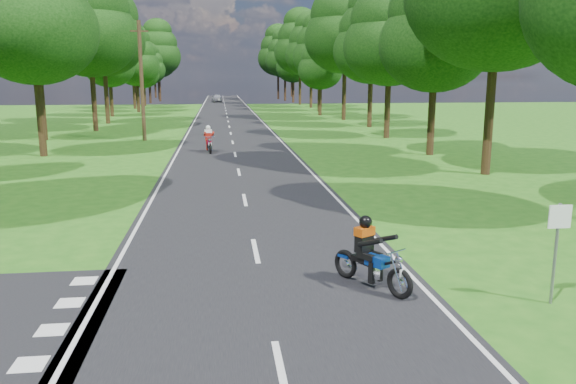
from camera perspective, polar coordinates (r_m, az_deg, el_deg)
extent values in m
plane|color=#225F15|center=(12.39, -2.72, -8.85)|extent=(160.00, 160.00, 0.00)
cube|color=black|center=(61.73, -6.19, 7.57)|extent=(7.00, 140.00, 0.02)
cube|color=silver|center=(8.75, -0.68, -17.85)|extent=(0.12, 2.00, 0.01)
cube|color=silver|center=(14.27, -3.32, -5.96)|extent=(0.12, 2.00, 0.01)
cube|color=silver|center=(20.06, -4.42, -0.79)|extent=(0.12, 2.00, 0.01)
cube|color=silver|center=(25.95, -5.02, 2.04)|extent=(0.12, 2.00, 0.01)
cube|color=silver|center=(31.88, -5.39, 3.83)|extent=(0.12, 2.00, 0.01)
cube|color=silver|center=(37.83, -5.65, 5.05)|extent=(0.12, 2.00, 0.01)
cube|color=silver|center=(43.80, -5.84, 5.94)|extent=(0.12, 2.00, 0.01)
cube|color=silver|center=(49.77, -5.99, 6.62)|extent=(0.12, 2.00, 0.01)
cube|color=silver|center=(55.75, -6.10, 7.15)|extent=(0.12, 2.00, 0.01)
cube|color=silver|center=(61.73, -6.19, 7.58)|extent=(0.12, 2.00, 0.01)
cube|color=silver|center=(67.72, -6.27, 7.93)|extent=(0.12, 2.00, 0.01)
cube|color=silver|center=(73.71, -6.33, 8.23)|extent=(0.12, 2.00, 0.01)
cube|color=silver|center=(79.70, -6.39, 8.48)|extent=(0.12, 2.00, 0.01)
cube|color=silver|center=(85.69, -6.44, 8.69)|extent=(0.12, 2.00, 0.01)
cube|color=silver|center=(91.68, -6.48, 8.88)|extent=(0.12, 2.00, 0.01)
cube|color=silver|center=(97.67, -6.51, 9.05)|extent=(0.12, 2.00, 0.01)
cube|color=silver|center=(103.67, -6.54, 9.19)|extent=(0.12, 2.00, 0.01)
cube|color=silver|center=(109.66, -6.57, 9.32)|extent=(0.12, 2.00, 0.01)
cube|color=silver|center=(115.66, -6.60, 9.44)|extent=(0.12, 2.00, 0.01)
cube|color=silver|center=(121.65, -6.62, 9.54)|extent=(0.12, 2.00, 0.01)
cube|color=silver|center=(127.65, -6.64, 9.64)|extent=(0.12, 2.00, 0.01)
cube|color=silver|center=(61.78, -9.28, 7.50)|extent=(0.10, 140.00, 0.01)
cube|color=silver|center=(61.86, -3.11, 7.64)|extent=(0.10, 140.00, 0.01)
cube|color=silver|center=(9.80, -24.79, -15.61)|extent=(0.50, 0.50, 0.01)
cube|color=silver|center=(10.83, -22.85, -12.78)|extent=(0.50, 0.50, 0.01)
cube|color=silver|center=(11.89, -21.28, -10.44)|extent=(0.50, 0.50, 0.01)
cube|color=silver|center=(12.98, -19.99, -8.48)|extent=(0.50, 0.50, 0.01)
cylinder|color=black|center=(33.86, -23.82, 6.64)|extent=(0.40, 0.40, 3.91)
ellipsoid|color=black|center=(33.86, -24.50, 14.77)|extent=(6.85, 6.85, 5.82)
cylinder|color=black|center=(42.59, -23.64, 7.40)|extent=(0.40, 0.40, 3.79)
ellipsoid|color=black|center=(42.58, -24.17, 13.67)|extent=(6.64, 6.64, 5.64)
ellipsoid|color=black|center=(42.72, -24.38, 16.14)|extent=(5.69, 5.69, 4.84)
cylinder|color=black|center=(48.27, -19.09, 8.44)|extent=(0.40, 0.40, 4.32)
ellipsoid|color=black|center=(48.32, -19.52, 14.73)|extent=(7.56, 7.56, 6.42)
ellipsoid|color=black|center=(48.51, -19.69, 17.21)|extent=(6.48, 6.48, 5.51)
cylinder|color=black|center=(55.70, -17.94, 8.90)|extent=(0.40, 0.40, 4.40)
ellipsoid|color=black|center=(55.76, -18.29, 14.46)|extent=(7.71, 7.71, 6.55)
ellipsoid|color=black|center=(55.92, -18.44, 16.66)|extent=(6.60, 6.60, 5.61)
cylinder|color=black|center=(65.48, -17.49, 8.73)|extent=(0.40, 0.40, 3.20)
ellipsoid|color=black|center=(65.44, -17.71, 12.17)|extent=(5.60, 5.60, 4.76)
ellipsoid|color=black|center=(65.48, -17.79, 13.53)|extent=(4.80, 4.80, 4.08)
ellipsoid|color=black|center=(65.57, -17.88, 14.89)|extent=(3.60, 3.60, 3.06)
cylinder|color=black|center=(72.47, -14.98, 9.11)|extent=(0.40, 0.40, 3.22)
ellipsoid|color=black|center=(72.42, -15.15, 12.24)|extent=(5.64, 5.64, 4.79)
ellipsoid|color=black|center=(72.47, -15.22, 13.48)|extent=(4.83, 4.83, 4.11)
ellipsoid|color=black|center=(72.55, -15.28, 14.72)|extent=(3.62, 3.62, 3.08)
cylinder|color=black|center=(80.35, -15.34, 9.44)|extent=(0.40, 0.40, 3.61)
ellipsoid|color=black|center=(80.34, -15.51, 12.60)|extent=(6.31, 6.31, 5.37)
ellipsoid|color=black|center=(80.40, -15.58, 13.85)|extent=(5.41, 5.41, 4.60)
ellipsoid|color=black|center=(80.50, -15.65, 15.10)|extent=(4.06, 4.06, 3.45)
cylinder|color=black|center=(88.07, -14.36, 9.34)|extent=(0.40, 0.40, 2.67)
ellipsoid|color=black|center=(88.02, -14.47, 11.47)|extent=(4.67, 4.67, 3.97)
ellipsoid|color=black|center=(88.03, -14.51, 12.32)|extent=(4.00, 4.00, 3.40)
ellipsoid|color=black|center=(88.07, -14.56, 13.16)|extent=(3.00, 3.00, 2.55)
cylinder|color=black|center=(97.18, -13.83, 9.67)|extent=(0.40, 0.40, 3.09)
ellipsoid|color=black|center=(97.15, -13.94, 11.91)|extent=(5.40, 5.40, 4.59)
ellipsoid|color=black|center=(97.17, -13.98, 12.80)|extent=(4.63, 4.63, 3.93)
ellipsoid|color=black|center=(97.22, -14.03, 13.68)|extent=(3.47, 3.47, 2.95)
cylinder|color=black|center=(103.54, -12.90, 10.20)|extent=(0.40, 0.40, 4.48)
ellipsoid|color=black|center=(103.57, -13.04, 13.25)|extent=(7.84, 7.84, 6.66)
ellipsoid|color=black|center=(103.67, -13.09, 14.46)|extent=(6.72, 6.72, 5.71)
ellipsoid|color=black|center=(103.81, -13.15, 15.66)|extent=(5.04, 5.04, 4.28)
cylinder|color=black|center=(112.57, -12.97, 10.20)|extent=(0.40, 0.40, 4.09)
ellipsoid|color=black|center=(112.58, -13.09, 12.76)|extent=(7.16, 7.16, 6.09)
ellipsoid|color=black|center=(112.65, -13.13, 13.77)|extent=(6.14, 6.14, 5.22)
ellipsoid|color=black|center=(112.75, -13.18, 14.78)|extent=(4.61, 4.61, 3.92)
cylinder|color=black|center=(26.66, 19.71, 6.55)|extent=(0.40, 0.40, 4.56)
cylinder|color=black|center=(32.57, 14.34, 6.73)|extent=(0.40, 0.40, 3.49)
ellipsoid|color=black|center=(32.51, 14.73, 14.30)|extent=(6.12, 6.12, 5.20)
ellipsoid|color=black|center=(32.64, 14.89, 17.29)|extent=(5.24, 5.24, 4.46)
cylinder|color=black|center=(40.99, 10.05, 7.99)|extent=(0.40, 0.40, 3.69)
ellipsoid|color=black|center=(40.97, 10.28, 14.35)|extent=(6.46, 6.46, 5.49)
ellipsoid|color=black|center=(41.10, 10.37, 16.85)|extent=(5.54, 5.54, 4.71)
cylinder|color=black|center=(49.78, 8.31, 8.69)|extent=(0.40, 0.40, 3.74)
ellipsoid|color=black|center=(49.76, 8.47, 14.00)|extent=(6.55, 6.55, 5.57)
ellipsoid|color=black|center=(49.88, 8.54, 16.09)|extent=(5.62, 5.62, 4.77)
ellipsoid|color=black|center=(50.05, 8.60, 18.18)|extent=(4.21, 4.21, 3.58)
cylinder|color=black|center=(57.71, 5.71, 9.59)|extent=(0.40, 0.40, 4.64)
ellipsoid|color=black|center=(57.79, 5.83, 15.27)|extent=(8.12, 8.12, 6.91)
ellipsoid|color=black|center=(57.98, 5.88, 17.50)|extent=(6.96, 6.96, 5.92)
cylinder|color=black|center=(64.57, 3.27, 9.07)|extent=(0.40, 0.40, 2.91)
ellipsoid|color=black|center=(64.51, 3.31, 12.25)|extent=(5.09, 5.09, 4.33)
ellipsoid|color=black|center=(64.54, 3.32, 13.51)|extent=(4.36, 4.36, 3.71)
ellipsoid|color=black|center=(64.60, 3.34, 14.77)|extent=(3.27, 3.27, 2.78)
cylinder|color=black|center=(72.12, 3.18, 9.73)|extent=(0.40, 0.40, 3.88)
ellipsoid|color=black|center=(72.12, 3.23, 13.52)|extent=(6.78, 6.78, 5.77)
ellipsoid|color=black|center=(72.21, 3.24, 15.02)|extent=(5.81, 5.81, 4.94)
ellipsoid|color=black|center=(72.34, 3.26, 16.51)|extent=(4.36, 4.36, 3.71)
cylinder|color=black|center=(80.52, 2.35, 10.04)|extent=(0.40, 0.40, 4.18)
ellipsoid|color=black|center=(80.54, 2.38, 13.70)|extent=(7.31, 7.31, 6.21)
ellipsoid|color=black|center=(80.64, 2.40, 15.15)|extent=(6.27, 6.27, 5.33)
ellipsoid|color=black|center=(80.79, 2.41, 16.59)|extent=(4.70, 4.70, 4.00)
cylinder|color=black|center=(89.32, 1.23, 10.35)|extent=(0.40, 0.40, 4.63)
ellipsoid|color=black|center=(89.38, 1.24, 14.01)|extent=(8.11, 8.11, 6.89)
ellipsoid|color=black|center=(89.50, 1.25, 15.46)|extent=(6.95, 6.95, 5.91)
ellipsoid|color=black|center=(89.68, 1.26, 16.90)|extent=(5.21, 5.21, 4.43)
cylinder|color=black|center=(96.54, 0.54, 10.07)|extent=(0.40, 0.40, 3.36)
ellipsoid|color=black|center=(96.52, 0.54, 12.53)|extent=(5.88, 5.88, 5.00)
ellipsoid|color=black|center=(96.56, 0.54, 13.50)|extent=(5.04, 5.04, 4.29)
ellipsoid|color=black|center=(96.62, 0.55, 14.48)|extent=(3.78, 3.78, 3.21)
cylinder|color=black|center=(103.64, -0.30, 10.38)|extent=(0.40, 0.40, 4.09)
ellipsoid|color=black|center=(103.65, -0.30, 13.17)|extent=(7.15, 7.15, 6.08)
ellipsoid|color=black|center=(103.72, -0.30, 14.27)|extent=(6.13, 6.13, 5.21)
ellipsoid|color=black|center=(103.83, -0.30, 15.36)|extent=(4.60, 4.60, 3.91)
cylinder|color=black|center=(111.29, -1.00, 10.57)|extent=(0.40, 0.40, 4.48)
ellipsoid|color=black|center=(111.33, -1.01, 13.41)|extent=(7.84, 7.84, 6.66)
ellipsoid|color=black|center=(111.41, -1.02, 14.53)|extent=(6.72, 6.72, 5.71)
ellipsoid|color=black|center=(111.55, -1.02, 15.65)|extent=(5.04, 5.04, 4.28)
cylinder|color=black|center=(122.31, -13.32, 10.21)|extent=(0.40, 0.40, 3.84)
ellipsoid|color=black|center=(122.31, -13.42, 12.43)|extent=(6.72, 6.72, 5.71)
ellipsoid|color=black|center=(122.36, -13.47, 13.30)|extent=(5.76, 5.76, 4.90)
ellipsoid|color=black|center=(122.44, -13.51, 14.18)|extent=(4.32, 4.32, 3.67)
cylinder|color=black|center=(124.60, 0.38, 10.61)|extent=(0.40, 0.40, 4.16)
ellipsoid|color=black|center=(124.62, 0.39, 12.97)|extent=(7.28, 7.28, 6.19)
ellipsoid|color=black|center=(124.68, 0.39, 13.90)|extent=(6.24, 6.24, 5.30)
ellipsoid|color=black|center=(124.78, 0.39, 14.83)|extent=(4.68, 4.68, 3.98)
cylinder|color=black|center=(107.68, -15.25, 9.88)|extent=(0.40, 0.40, 3.52)
ellipsoid|color=black|center=(107.67, -15.38, 12.18)|extent=(6.16, 6.16, 5.24)
ellipsoid|color=black|center=(107.71, -15.43, 13.09)|extent=(5.28, 5.28, 4.49)
ellipsoid|color=black|center=(107.78, -15.48, 14.00)|extent=(3.96, 3.96, 3.37)
cylinder|color=black|center=(111.03, 2.36, 10.56)|extent=(0.40, 0.40, 4.48)
ellipsoid|color=black|center=(111.07, 2.38, 13.41)|extent=(7.84, 7.84, 6.66)
ellipsoid|color=black|center=(111.16, 2.39, 14.53)|extent=(6.72, 6.72, 5.71)
ellipsoid|color=black|center=(111.29, 2.40, 15.65)|extent=(5.04, 5.04, 4.28)
cylinder|color=#382616|center=(39.91, -14.64, 10.80)|extent=(0.26, 0.26, 8.00)
cube|color=#382616|center=(40.02, -14.89, 15.52)|extent=(1.20, 0.10, 0.10)
cylinder|color=slate|center=(11.95, 25.51, -5.73)|extent=(0.06, 0.06, 2.00)
cube|color=white|center=(11.74, 25.91, -2.27)|extent=(0.45, 0.03, 0.45)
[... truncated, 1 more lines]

